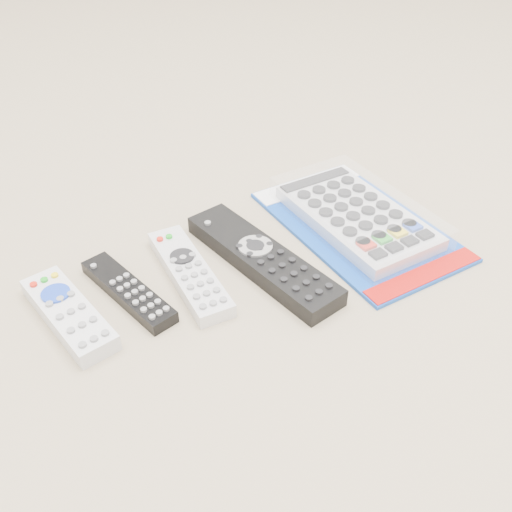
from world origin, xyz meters
TOP-DOWN VIEW (x-y plane):
  - remote_small_grey at (-0.22, 0.03)m, footprint 0.06×0.17m
  - remote_slim_black at (-0.14, 0.03)m, footprint 0.06×0.16m
  - remote_silver_dvd at (-0.06, 0.01)m, footprint 0.07×0.19m
  - remote_large_black at (0.03, -0.02)m, footprint 0.08×0.26m
  - jumbo_remote_packaged at (0.19, -0.02)m, footprint 0.20×0.31m

SIDE VIEW (x-z plane):
  - remote_slim_black at x=-0.14m, z-range 0.00..0.02m
  - remote_silver_dvd at x=-0.06m, z-range 0.00..0.02m
  - remote_small_grey at x=-0.22m, z-range 0.00..0.02m
  - remote_large_black at x=0.03m, z-range 0.00..0.03m
  - jumbo_remote_packaged at x=0.19m, z-range 0.00..0.04m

